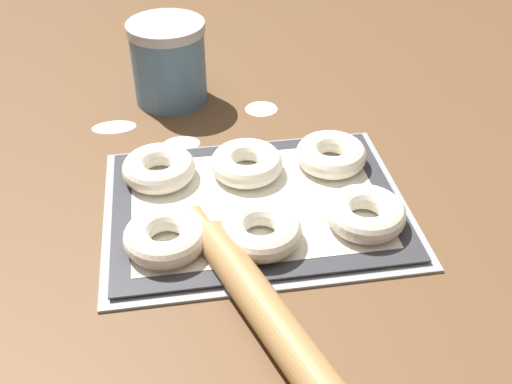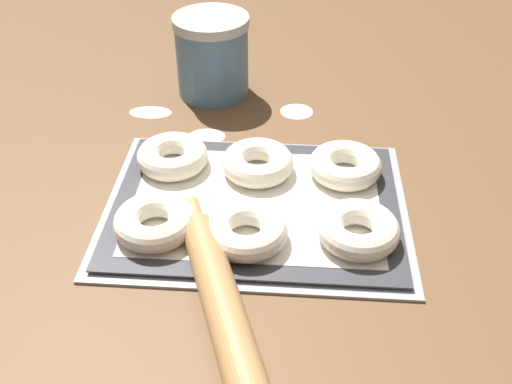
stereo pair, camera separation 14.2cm
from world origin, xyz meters
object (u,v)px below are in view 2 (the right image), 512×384
at_px(flour_canister, 212,56).
at_px(rolling_pin, 237,351).
at_px(bagel_back_right, 345,165).
at_px(bagel_front_center, 246,230).
at_px(bagel_back_left, 172,156).
at_px(bagel_back_center, 258,162).
at_px(baking_tray, 256,206).
at_px(bagel_front_right, 358,229).
at_px(bagel_front_left, 154,222).

height_order(flour_canister, rolling_pin, flour_canister).
height_order(bagel_back_right, rolling_pin, bagel_back_right).
bearing_deg(bagel_front_center, bagel_back_left, 128.27).
bearing_deg(flour_canister, bagel_front_center, -76.98).
height_order(bagel_front_center, bagel_back_left, same).
height_order(bagel_back_center, rolling_pin, bagel_back_center).
xyz_separation_m(baking_tray, bagel_front_center, (-0.01, -0.08, 0.02)).
relative_size(bagel_front_right, bagel_back_center, 1.00).
bearing_deg(rolling_pin, bagel_back_left, 110.85).
height_order(baking_tray, bagel_back_center, bagel_back_center).
height_order(bagel_front_center, flour_canister, flour_canister).
xyz_separation_m(bagel_back_left, bagel_back_center, (0.12, -0.01, 0.00)).
bearing_deg(bagel_back_right, bagel_front_center, -130.91).
distance_m(bagel_front_right, bagel_back_center, 0.19).
relative_size(baking_tray, flour_canister, 2.92).
bearing_deg(rolling_pin, flour_canister, 99.58).
bearing_deg(bagel_back_right, baking_tray, -149.89).
distance_m(bagel_front_right, bagel_back_right, 0.14).
xyz_separation_m(bagel_back_right, rolling_pin, (-0.12, -0.32, -0.01)).
relative_size(bagel_front_center, bagel_back_right, 1.00).
bearing_deg(bagel_back_center, bagel_back_left, 176.76).
distance_m(bagel_front_left, bagel_front_right, 0.25).
distance_m(baking_tray, bagel_back_center, 0.07).
bearing_deg(rolling_pin, bagel_front_center, 91.59).
bearing_deg(bagel_front_right, bagel_back_left, 151.39).
relative_size(bagel_back_right, rolling_pin, 0.22).
bearing_deg(bagel_back_right, bagel_front_right, -85.85).
bearing_deg(bagel_front_left, flour_canister, 86.41).
distance_m(bagel_back_left, rolling_pin, 0.35).
relative_size(bagel_front_center, bagel_back_left, 1.00).
bearing_deg(bagel_front_left, rolling_pin, -56.59).
height_order(bagel_back_left, flour_canister, flour_canister).
bearing_deg(bagel_front_right, bagel_back_center, 135.09).
bearing_deg(flour_canister, baking_tray, -72.95).
xyz_separation_m(bagel_back_center, bagel_back_right, (0.12, 0.00, 0.00)).
height_order(bagel_front_right, bagel_back_right, same).
relative_size(bagel_back_left, bagel_back_center, 1.00).
bearing_deg(bagel_front_center, bagel_front_right, 4.85).
bearing_deg(bagel_front_left, bagel_back_left, 91.47).
bearing_deg(bagel_front_center, bagel_back_center, 88.55).
distance_m(bagel_back_center, bagel_back_right, 0.12).
bearing_deg(bagel_back_left, flour_canister, 83.45).
bearing_deg(bagel_back_right, rolling_pin, -110.81).
xyz_separation_m(bagel_front_left, bagel_front_center, (0.12, -0.01, 0.00)).
height_order(baking_tray, rolling_pin, rolling_pin).
bearing_deg(flour_canister, bagel_front_left, -93.59).
relative_size(flour_canister, rolling_pin, 0.30).
xyz_separation_m(bagel_front_center, bagel_front_right, (0.14, 0.01, 0.00)).
bearing_deg(bagel_back_left, bagel_front_center, -51.73).
bearing_deg(bagel_back_center, rolling_pin, -89.78).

